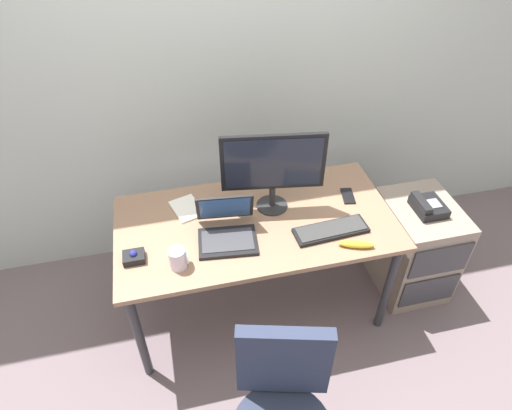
{
  "coord_description": "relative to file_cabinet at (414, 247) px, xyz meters",
  "views": [
    {
      "loc": [
        -0.42,
        -1.81,
        2.48
      ],
      "look_at": [
        0.0,
        0.0,
        0.87
      ],
      "focal_mm": 31.62,
      "sensor_mm": 36.0,
      "label": 1
    }
  ],
  "objects": [
    {
      "name": "ground_plane",
      "position": [
        -1.05,
        0.05,
        -0.33
      ],
      "size": [
        8.0,
        8.0,
        0.0
      ],
      "primitive_type": "plane",
      "color": "slate"
    },
    {
      "name": "desk",
      "position": [
        -1.05,
        0.05,
        0.34
      ],
      "size": [
        1.57,
        0.8,
        0.75
      ],
      "color": "#936E55",
      "rests_on": "ground"
    },
    {
      "name": "back_wall",
      "position": [
        -1.05,
        0.79,
        1.07
      ],
      "size": [
        6.0,
        0.1,
        2.8
      ],
      "primitive_type": "cube",
      "color": "#B1BBB7",
      "rests_on": "ground"
    },
    {
      "name": "monitor_main",
      "position": [
        -0.93,
        0.15,
        0.7
      ],
      "size": [
        0.57,
        0.18,
        0.49
      ],
      "color": "#262628",
      "rests_on": "desk"
    },
    {
      "name": "cell_phone",
      "position": [
        -0.47,
        0.13,
        0.42
      ],
      "size": [
        0.09,
        0.15,
        0.01
      ],
      "primitive_type": "cube",
      "rotation": [
        0.0,
        0.0,
        -0.19
      ],
      "color": "black",
      "rests_on": "desk"
    },
    {
      "name": "paper_notepad",
      "position": [
        -1.42,
        0.24,
        0.42
      ],
      "size": [
        0.2,
        0.24,
        0.01
      ],
      "primitive_type": "cube",
      "rotation": [
        0.0,
        0.0,
        0.29
      ],
      "color": "white",
      "rests_on": "desk"
    },
    {
      "name": "keyboard",
      "position": [
        -0.67,
        -0.13,
        0.43
      ],
      "size": [
        0.42,
        0.16,
        0.03
      ],
      "color": "black",
      "rests_on": "desk"
    },
    {
      "name": "banana",
      "position": [
        -0.58,
        -0.27,
        0.43
      ],
      "size": [
        0.19,
        0.1,
        0.04
      ],
      "primitive_type": "ellipsoid",
      "rotation": [
        0.0,
        0.0,
        2.81
      ],
      "color": "yellow",
      "rests_on": "desk"
    },
    {
      "name": "desk_phone",
      "position": [
        -0.01,
        -0.02,
        0.37
      ],
      "size": [
        0.17,
        0.2,
        0.09
      ],
      "color": "black",
      "rests_on": "file_cabinet"
    },
    {
      "name": "trackball_mouse",
      "position": [
        -1.73,
        -0.1,
        0.44
      ],
      "size": [
        0.11,
        0.09,
        0.07
      ],
      "color": "black",
      "rests_on": "desk"
    },
    {
      "name": "laptop",
      "position": [
        -1.23,
        -0.03,
        0.47
      ],
      "size": [
        0.34,
        0.34,
        0.23
      ],
      "color": "black",
      "rests_on": "desk"
    },
    {
      "name": "file_cabinet",
      "position": [
        0.0,
        0.0,
        0.0
      ],
      "size": [
        0.42,
        0.53,
        0.67
      ],
      "color": "gray",
      "rests_on": "ground"
    },
    {
      "name": "coffee_mug",
      "position": [
        -1.51,
        -0.19,
        0.47
      ],
      "size": [
        0.1,
        0.09,
        0.11
      ],
      "color": "silver",
      "rests_on": "desk"
    }
  ]
}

